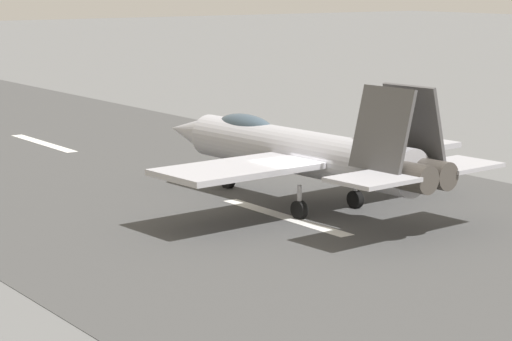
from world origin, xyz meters
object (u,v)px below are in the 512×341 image
(fighter_jet, at_px, (299,150))
(marker_cone_far, at_px, (231,121))
(marker_cone_mid, at_px, (409,156))
(crew_person, at_px, (248,133))

(fighter_jet, height_order, marker_cone_far, fighter_jet)
(marker_cone_mid, distance_m, marker_cone_far, 16.92)
(crew_person, relative_size, marker_cone_mid, 3.11)
(crew_person, relative_size, marker_cone_far, 3.11)
(crew_person, distance_m, marker_cone_far, 9.38)
(crew_person, height_order, marker_cone_mid, crew_person)
(crew_person, xyz_separation_m, marker_cone_far, (8.24, -4.44, -0.58))
(marker_cone_mid, bearing_deg, marker_cone_far, 0.00)
(fighter_jet, relative_size, crew_person, 10.29)
(fighter_jet, height_order, marker_cone_mid, fighter_jet)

